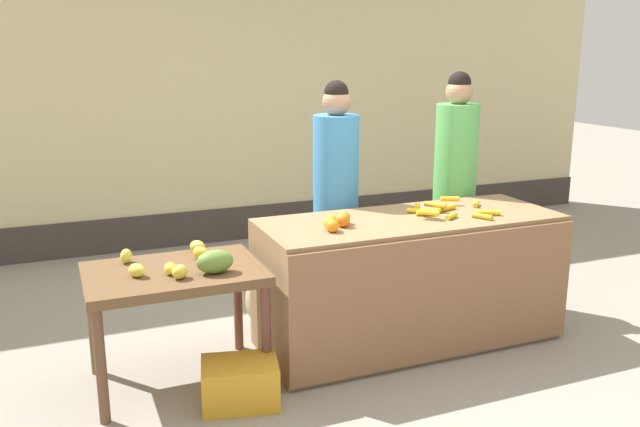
% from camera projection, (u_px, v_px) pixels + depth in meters
% --- Properties ---
extents(ground_plane, '(24.00, 24.00, 0.00)m').
position_uv_depth(ground_plane, '(366.00, 347.00, 4.62)').
color(ground_plane, gray).
extents(market_wall_back, '(8.95, 0.23, 3.37)m').
position_uv_depth(market_wall_back, '(240.00, 85.00, 6.97)').
color(market_wall_back, beige).
rests_on(market_wall_back, ground).
extents(fruit_stall_counter, '(2.08, 0.81, 0.90)m').
position_uv_depth(fruit_stall_counter, '(410.00, 280.00, 4.62)').
color(fruit_stall_counter, olive).
rests_on(fruit_stall_counter, ground).
extents(side_table_wooden, '(1.04, 0.73, 0.74)m').
position_uv_depth(side_table_wooden, '(174.00, 284.00, 3.99)').
color(side_table_wooden, brown).
rests_on(side_table_wooden, ground).
extents(banana_bunch_pile, '(0.63, 0.55, 0.07)m').
position_uv_depth(banana_bunch_pile, '(445.00, 210.00, 4.63)').
color(banana_bunch_pile, gold).
rests_on(banana_bunch_pile, fruit_stall_counter).
extents(orange_pile, '(0.23, 0.24, 0.09)m').
position_uv_depth(orange_pile, '(337.00, 222.00, 4.25)').
color(orange_pile, orange).
rests_on(orange_pile, fruit_stall_counter).
extents(mango_papaya_pile, '(0.63, 0.60, 0.14)m').
position_uv_depth(mango_papaya_pile, '(193.00, 261.00, 3.94)').
color(mango_papaya_pile, '#E6DE46').
rests_on(mango_papaya_pile, side_table_wooden).
extents(vendor_woman_blue_shirt, '(0.34, 0.34, 1.80)m').
position_uv_depth(vendor_woman_blue_shirt, '(336.00, 201.00, 4.99)').
color(vendor_woman_blue_shirt, '#33333D').
rests_on(vendor_woman_blue_shirt, ground).
extents(vendor_woman_green_shirt, '(0.34, 0.34, 1.85)m').
position_uv_depth(vendor_woman_green_shirt, '(454.00, 187.00, 5.35)').
color(vendor_woman_green_shirt, '#33333D').
rests_on(vendor_woman_green_shirt, ground).
extents(produce_crate, '(0.50, 0.41, 0.26)m').
position_uv_depth(produce_crate, '(240.00, 383.00, 3.86)').
color(produce_crate, gold).
rests_on(produce_crate, ground).
extents(produce_sack, '(0.47, 0.46, 0.45)m').
position_uv_depth(produce_sack, '(267.00, 298.00, 4.92)').
color(produce_sack, tan).
rests_on(produce_sack, ground).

